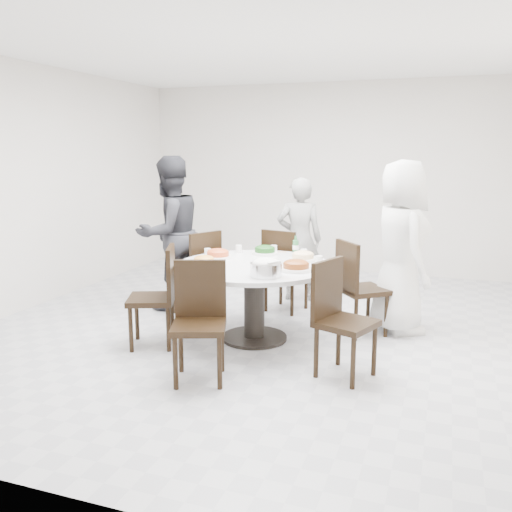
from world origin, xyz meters
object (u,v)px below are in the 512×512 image
(chair_ne, at_px, (363,288))
(diner_right, at_px, (400,247))
(dining_table, at_px, (254,302))
(chair_se, at_px, (346,321))
(beverage_bottle, at_px, (296,246))
(chair_sw, at_px, (151,297))
(chair_n, at_px, (286,270))
(soup_bowl, at_px, (203,268))
(diner_left, at_px, (170,233))
(chair_s, at_px, (199,323))
(chair_nw, at_px, (196,272))
(rice_bowl, at_px, (266,270))
(diner_middle, at_px, (299,239))

(chair_ne, bearing_deg, diner_right, -94.20)
(dining_table, bearing_deg, chair_se, -30.70)
(chair_ne, bearing_deg, beverage_bottle, 50.55)
(chair_sw, bearing_deg, chair_n, 127.97)
(soup_bowl, bearing_deg, diner_left, 129.32)
(chair_sw, relative_size, diner_left, 0.54)
(chair_se, bearing_deg, chair_n, 51.68)
(chair_s, bearing_deg, chair_nw, 96.34)
(chair_n, bearing_deg, chair_se, 133.94)
(chair_sw, distance_m, diner_left, 1.33)
(chair_s, relative_size, diner_right, 0.55)
(chair_n, bearing_deg, chair_ne, 163.89)
(chair_se, height_order, diner_right, diner_right)
(chair_ne, bearing_deg, chair_s, 107.13)
(dining_table, xyz_separation_m, chair_nw, (-0.90, 0.58, 0.10))
(diner_right, bearing_deg, soup_bowl, 98.14)
(chair_nw, bearing_deg, diner_left, -81.26)
(rice_bowl, relative_size, soup_bowl, 1.09)
(rice_bowl, bearing_deg, chair_nw, 138.81)
(chair_se, height_order, diner_left, diner_left)
(diner_right, bearing_deg, chair_se, 138.96)
(dining_table, bearing_deg, chair_s, -94.92)
(dining_table, distance_m, chair_nw, 1.08)
(dining_table, height_order, chair_nw, chair_nw)
(chair_se, xyz_separation_m, diner_right, (0.29, 1.33, 0.39))
(chair_nw, xyz_separation_m, diner_right, (2.19, 0.16, 0.39))
(chair_nw, distance_m, chair_se, 2.23)
(diner_middle, bearing_deg, soup_bowl, 66.65)
(chair_se, bearing_deg, diner_right, 8.47)
(soup_bowl, relative_size, beverage_bottle, 1.20)
(dining_table, bearing_deg, chair_ne, 28.03)
(chair_ne, distance_m, diner_right, 0.55)
(soup_bowl, bearing_deg, beverage_bottle, 59.41)
(chair_ne, distance_m, soup_bowl, 1.65)
(chair_n, xyz_separation_m, beverage_bottle, (0.25, -0.52, 0.38))
(diner_middle, relative_size, soup_bowl, 5.96)
(diner_right, distance_m, diner_middle, 1.49)
(beverage_bottle, bearing_deg, dining_table, -116.92)
(soup_bowl, bearing_deg, chair_ne, 37.38)
(chair_se, relative_size, diner_left, 0.54)
(chair_nw, height_order, diner_right, diner_right)
(chair_s, xyz_separation_m, diner_middle, (0.13, 2.59, 0.28))
(diner_middle, bearing_deg, chair_ne, 119.02)
(diner_right, distance_m, diner_left, 2.57)
(chair_s, distance_m, rice_bowl, 0.78)
(diner_left, relative_size, soup_bowl, 6.98)
(chair_nw, bearing_deg, diner_middle, 162.63)
(chair_nw, xyz_separation_m, soup_bowl, (0.58, -1.05, 0.31))
(chair_s, height_order, soup_bowl, chair_s)
(rice_bowl, bearing_deg, chair_ne, 53.69)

